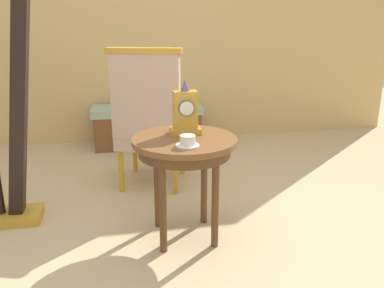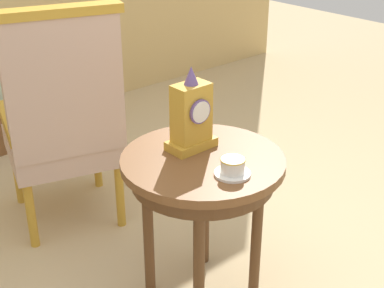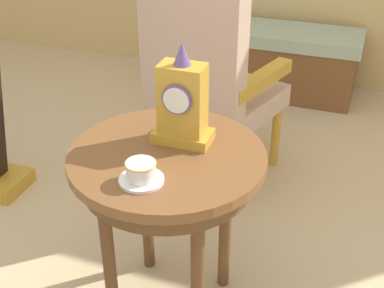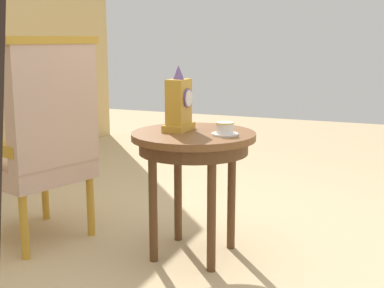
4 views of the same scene
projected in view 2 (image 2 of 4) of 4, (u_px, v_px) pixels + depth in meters
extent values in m
cylinder|color=brown|center=(203.00, 161.00, 2.13)|extent=(0.64, 0.64, 0.03)
cylinder|color=#56351C|center=(203.00, 173.00, 2.15)|extent=(0.56, 0.56, 0.07)
cylinder|color=#56351C|center=(205.00, 204.00, 2.47)|extent=(0.04, 0.04, 0.62)
cylinder|color=#56351C|center=(148.00, 230.00, 2.28)|extent=(0.04, 0.04, 0.62)
cylinder|color=#56351C|center=(199.00, 267.00, 2.07)|extent=(0.04, 0.04, 0.62)
cylinder|color=#56351C|center=(257.00, 235.00, 2.26)|extent=(0.04, 0.04, 0.62)
cylinder|color=white|center=(232.00, 174.00, 1.99)|extent=(0.13, 0.13, 0.01)
cylinder|color=white|center=(233.00, 166.00, 1.98)|extent=(0.09, 0.09, 0.05)
torus|color=gold|center=(233.00, 160.00, 1.97)|extent=(0.09, 0.09, 0.00)
cube|color=gold|center=(191.00, 144.00, 2.18)|extent=(0.19, 0.11, 0.04)
cube|color=gold|center=(191.00, 113.00, 2.12)|extent=(0.14, 0.09, 0.23)
cylinder|color=#664C8C|center=(200.00, 112.00, 2.08)|extent=(0.10, 0.01, 0.10)
cylinder|color=white|center=(201.00, 112.00, 2.08)|extent=(0.08, 0.00, 0.08)
cone|color=#664C8C|center=(191.00, 75.00, 2.06)|extent=(0.06, 0.06, 0.07)
cube|color=#CCA893|center=(62.00, 145.00, 2.80)|extent=(0.65, 0.65, 0.11)
cube|color=#CCA893|center=(64.00, 89.00, 2.45)|extent=(0.52, 0.24, 0.64)
cube|color=gold|center=(56.00, 11.00, 2.30)|extent=(0.56, 0.26, 0.04)
cube|color=gold|center=(104.00, 107.00, 2.81)|extent=(0.20, 0.47, 0.06)
cube|color=gold|center=(11.00, 122.00, 2.64)|extent=(0.20, 0.47, 0.06)
cylinder|color=gold|center=(97.00, 159.00, 3.16)|extent=(0.04, 0.04, 0.35)
cylinder|color=gold|center=(18.00, 174.00, 3.00)|extent=(0.04, 0.04, 0.35)
cylinder|color=gold|center=(120.00, 195.00, 2.80)|extent=(0.04, 0.04, 0.35)
cylinder|color=gold|center=(31.00, 215.00, 2.63)|extent=(0.04, 0.04, 0.35)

